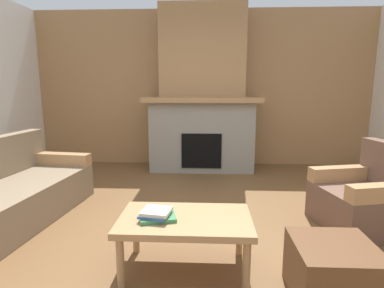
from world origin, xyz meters
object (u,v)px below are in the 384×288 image
at_px(couch, 10,194).
at_px(armchair, 366,199).
at_px(fireplace, 202,101).
at_px(ottoman, 333,273).
at_px(coffee_table, 185,224).

bearing_deg(couch, armchair, 0.03).
relative_size(fireplace, couch, 1.43).
height_order(fireplace, couch, fireplace).
relative_size(armchair, ottoman, 1.74).
xyz_separation_m(fireplace, coffee_table, (-0.07, -3.07, -0.79)).
relative_size(fireplace, coffee_table, 2.70).
distance_m(fireplace, armchair, 2.93).
height_order(coffee_table, ottoman, coffee_table).
distance_m(armchair, coffee_table, 1.94).
relative_size(fireplace, ottoman, 5.19).
distance_m(couch, coffee_table, 2.09).
bearing_deg(armchair, couch, -179.97).
distance_m(fireplace, ottoman, 3.64).
bearing_deg(coffee_table, armchair, 25.41).
xyz_separation_m(coffee_table, ottoman, (0.99, -0.31, -0.18)).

